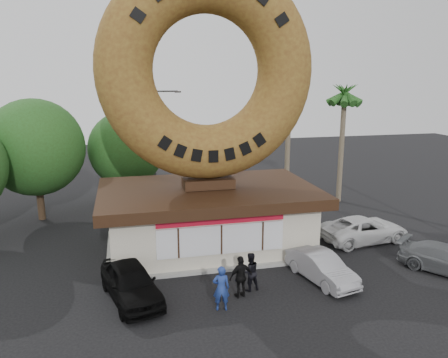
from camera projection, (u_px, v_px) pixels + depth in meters
The scene contains 15 objects.
ground at pixel (237, 301), 17.78m from camera, with size 90.00×90.00×0.00m, color black.
donut_shop at pixel (208, 215), 23.05m from camera, with size 11.20×7.20×3.80m.
giant_donut at pixel (207, 71), 21.36m from camera, with size 10.78×10.78×2.75m, color olive.
tree_west at pixel (35, 148), 26.93m from camera, with size 6.00×6.00×7.65m.
tree_mid at pixel (126, 149), 30.19m from camera, with size 5.20×5.20×6.63m.
palm_near at pixel (290, 84), 30.79m from camera, with size 2.60×2.60×9.75m.
palm_far at pixel (345, 98), 30.36m from camera, with size 2.60×2.60×8.75m.
street_lamp at pixel (156, 139), 31.51m from camera, with size 2.11×0.20×8.00m.
person_left at pixel (221, 288), 16.93m from camera, with size 0.67×0.44×1.83m, color navy.
person_center at pixel (250, 272), 18.52m from camera, with size 0.82×0.64×1.68m, color black.
person_right at pixel (241, 277), 17.93m from camera, with size 1.05×0.44×1.79m, color black.
car_black at pixel (131, 282), 17.76m from camera, with size 1.77×4.39×1.49m, color black.
car_silver at pixel (322, 267), 19.43m from camera, with size 1.34×3.85×1.27m, color #96959A.
car_grey at pixel (448, 260), 20.24m from camera, with size 1.77×4.36×1.27m, color slate.
car_white at pixel (364, 229), 24.11m from camera, with size 2.29×4.97×1.38m, color silver.
Camera 1 is at (-4.22, -15.62, 8.92)m, focal length 35.00 mm.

